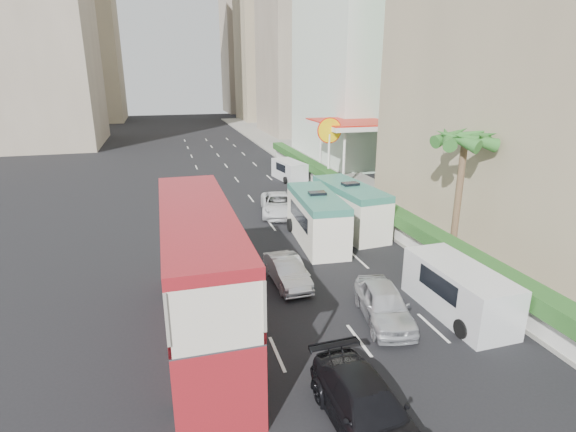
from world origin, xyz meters
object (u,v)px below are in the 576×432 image
object	(u,v)px
car_silver_lane_b	(383,320)
car_black	(366,429)
minibus_near	(317,218)
shell_station	(352,151)
car_silver_lane_a	(287,283)
panel_van_near	(458,290)
palm_tree	(458,198)
minibus_far	(349,208)
van_asset	(278,214)
double_decker_bus	(200,275)
panel_van_far	(289,170)

from	to	relation	value
car_silver_lane_b	car_black	bearing A→B (deg)	-110.81
car_black	minibus_near	size ratio (longest dim) A/B	0.75
shell_station	car_silver_lane_a	bearing A→B (deg)	-120.88
panel_van_near	palm_tree	bearing A→B (deg)	55.38
minibus_far	palm_tree	xyz separation A→B (m)	(3.61, -5.80, 1.90)
car_silver_lane_a	shell_station	distance (m)	23.02
car_silver_lane_b	van_asset	bearing A→B (deg)	102.46
car_silver_lane_a	car_black	size ratio (longest dim) A/B	0.79
double_decker_bus	minibus_near	world-z (taller)	double_decker_bus
minibus_near	car_silver_lane_b	bearing A→B (deg)	-87.97
van_asset	shell_station	size ratio (longest dim) A/B	0.65
panel_van_near	panel_van_far	size ratio (longest dim) A/B	1.17
car_silver_lane_a	minibus_near	size ratio (longest dim) A/B	0.59
van_asset	shell_station	xyz separation A→B (m)	(9.29, 8.63, 2.75)
car_silver_lane_b	van_asset	world-z (taller)	car_silver_lane_b
panel_van_near	palm_tree	world-z (taller)	palm_tree
panel_van_near	shell_station	distance (m)	24.90
panel_van_near	panel_van_far	world-z (taller)	panel_van_near
car_silver_lane_a	palm_tree	bearing A→B (deg)	1.03
car_black	shell_station	world-z (taller)	shell_station
minibus_near	panel_van_far	world-z (taller)	minibus_near
panel_van_far	palm_tree	world-z (taller)	palm_tree
car_silver_lane_a	panel_van_near	world-z (taller)	panel_van_near
car_silver_lane_b	panel_van_far	xyz separation A→B (m)	(3.26, 25.52, 0.89)
car_silver_lane_a	palm_tree	distance (m)	10.13
van_asset	minibus_far	distance (m)	5.93
double_decker_bus	car_silver_lane_a	distance (m)	6.01
minibus_near	palm_tree	xyz separation A→B (m)	(6.31, -4.36, 1.92)
minibus_near	shell_station	bearing A→B (deg)	63.91
minibus_far	minibus_near	bearing A→B (deg)	-156.92
car_silver_lane_b	minibus_near	world-z (taller)	minibus_near
palm_tree	minibus_far	bearing A→B (deg)	121.86
double_decker_bus	shell_station	distance (m)	28.02
car_black	shell_station	distance (m)	31.67
car_silver_lane_b	palm_tree	size ratio (longest dim) A/B	0.68
panel_van_far	shell_station	bearing A→B (deg)	-25.19
minibus_near	double_decker_bus	bearing A→B (deg)	-127.79
car_silver_lane_a	panel_van_far	distance (m)	22.12
car_silver_lane_b	panel_van_near	distance (m)	3.41
car_silver_lane_a	car_black	distance (m)	9.55
double_decker_bus	car_silver_lane_a	size ratio (longest dim) A/B	2.81
car_silver_lane_a	panel_van_near	size ratio (longest dim) A/B	0.75
van_asset	panel_van_near	size ratio (longest dim) A/B	0.99
minibus_near	panel_van_near	xyz separation A→B (m)	(2.90, -9.56, -0.41)
car_silver_lane_a	minibus_near	bearing A→B (deg)	54.42
car_black	panel_van_near	distance (m)	8.20
double_decker_bus	minibus_far	world-z (taller)	double_decker_bus
car_black	palm_tree	world-z (taller)	palm_tree
car_silver_lane_b	panel_van_far	size ratio (longest dim) A/B	0.97
car_black	van_asset	distance (m)	20.71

